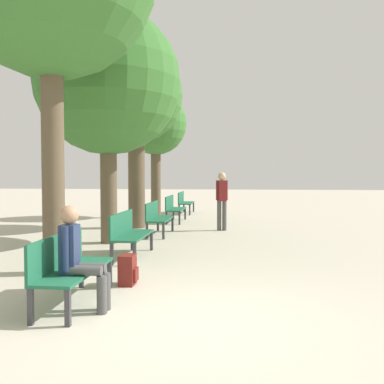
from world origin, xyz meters
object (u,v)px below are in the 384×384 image
object	(u,v)px
bench_row_2	(157,216)
bench_row_3	(173,207)
tree_row_3	(156,125)
backpack	(128,270)
tree_row_1	(108,83)
person_seated	(79,255)
pedestrian_near	(222,197)
bench_row_0	(68,264)
tree_row_2	(136,99)
bench_row_4	(184,201)
bench_row_1	(128,231)

from	to	relation	value
bench_row_2	bench_row_3	world-z (taller)	same
tree_row_3	backpack	distance (m)	10.71
tree_row_1	person_seated	distance (m)	6.16
person_seated	pedestrian_near	bearing A→B (deg)	78.77
bench_row_0	tree_row_2	distance (m)	8.65
person_seated	pedestrian_near	size ratio (longest dim) A/B	0.76
bench_row_4	tree_row_1	distance (m)	8.62
bench_row_2	tree_row_2	xyz separation A→B (m)	(-0.92, 1.47, 3.52)
bench_row_1	tree_row_2	world-z (taller)	tree_row_2
bench_row_0	backpack	bearing A→B (deg)	62.34
tree_row_2	bench_row_2	bearing A→B (deg)	-58.06
bench_row_2	pedestrian_near	xyz separation A→B (m)	(1.78, 1.09, 0.47)
bench_row_3	pedestrian_near	size ratio (longest dim) A/B	0.96
bench_row_3	tree_row_2	xyz separation A→B (m)	(-0.92, -1.71, 3.52)
bench_row_4	bench_row_1	bearing A→B (deg)	-90.00
bench_row_3	backpack	bearing A→B (deg)	-86.37
tree_row_3	pedestrian_near	distance (m)	5.22
bench_row_1	tree_row_3	xyz separation A→B (m)	(-0.92, 7.92, 3.05)
tree_row_1	backpack	size ratio (longest dim) A/B	12.30
backpack	tree_row_1	bearing A→B (deg)	110.81
bench_row_2	tree_row_1	bearing A→B (deg)	-121.54
backpack	bench_row_0	bearing A→B (deg)	-117.66
tree_row_3	pedestrian_near	size ratio (longest dim) A/B	2.77
bench_row_0	person_seated	world-z (taller)	person_seated
bench_row_2	bench_row_1	bearing A→B (deg)	-90.00
bench_row_0	tree_row_3	bearing A→B (deg)	94.73
bench_row_4	person_seated	distance (m)	13.00
bench_row_0	pedestrian_near	bearing A→B (deg)	76.58
bench_row_3	person_seated	distance (m)	9.82
bench_row_0	bench_row_4	bearing A→B (deg)	90.00
bench_row_4	person_seated	bearing A→B (deg)	-88.90
bench_row_0	bench_row_3	world-z (taller)	same
bench_row_1	bench_row_4	world-z (taller)	same
bench_row_3	tree_row_1	size ratio (longest dim) A/B	0.29
tree_row_2	person_seated	world-z (taller)	tree_row_2
bench_row_2	bench_row_4	world-z (taller)	same
bench_row_1	bench_row_3	xyz separation A→B (m)	(0.00, 6.37, 0.00)
bench_row_1	person_seated	distance (m)	3.45
bench_row_0	person_seated	xyz separation A→B (m)	(0.25, -0.25, 0.17)
bench_row_2	backpack	size ratio (longest dim) A/B	3.63
bench_row_2	tree_row_3	world-z (taller)	tree_row_3
bench_row_2	bench_row_4	size ratio (longest dim) A/B	1.00
tree_row_1	pedestrian_near	xyz separation A→B (m)	(2.70, 2.59, -2.92)
bench_row_4	bench_row_2	bearing A→B (deg)	-90.00
bench_row_1	pedestrian_near	bearing A→B (deg)	67.39
bench_row_3	tree_row_2	distance (m)	4.02
bench_row_0	pedestrian_near	distance (m)	7.68
bench_row_0	bench_row_1	world-z (taller)	same
tree_row_2	bench_row_0	bearing A→B (deg)	-83.32
bench_row_1	tree_row_2	distance (m)	5.91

